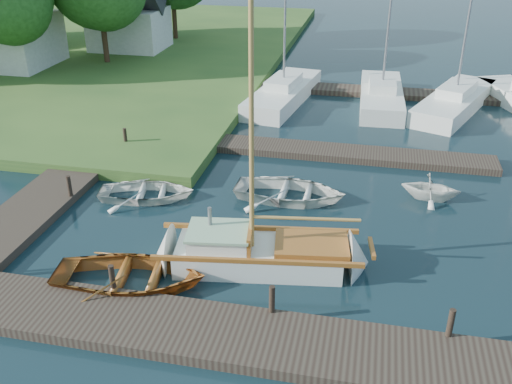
% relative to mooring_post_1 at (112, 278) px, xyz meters
% --- Properties ---
extents(ground, '(160.00, 160.00, 0.00)m').
position_rel_mooring_post_1_xyz_m(ground, '(3.00, 5.00, -0.70)').
color(ground, black).
rests_on(ground, ground).
extents(near_dock, '(18.00, 2.20, 0.30)m').
position_rel_mooring_post_1_xyz_m(near_dock, '(3.00, -1.00, -0.55)').
color(near_dock, '#2D211A').
rests_on(near_dock, ground).
extents(left_dock, '(2.20, 18.00, 0.30)m').
position_rel_mooring_post_1_xyz_m(left_dock, '(-5.00, 7.00, -0.55)').
color(left_dock, '#2D211A').
rests_on(left_dock, ground).
extents(far_dock, '(14.00, 1.60, 0.30)m').
position_rel_mooring_post_1_xyz_m(far_dock, '(5.00, 11.50, -0.55)').
color(far_dock, '#2D211A').
rests_on(far_dock, ground).
extents(pontoon, '(30.00, 1.60, 0.30)m').
position_rel_mooring_post_1_xyz_m(pontoon, '(13.00, 21.00, -0.55)').
color(pontoon, '#2D211A').
rests_on(pontoon, ground).
extents(mooring_post_1, '(0.16, 0.16, 0.80)m').
position_rel_mooring_post_1_xyz_m(mooring_post_1, '(0.00, 0.00, 0.00)').
color(mooring_post_1, black).
rests_on(mooring_post_1, near_dock).
extents(mooring_post_2, '(0.16, 0.16, 0.80)m').
position_rel_mooring_post_1_xyz_m(mooring_post_2, '(4.50, 0.00, 0.00)').
color(mooring_post_2, black).
rests_on(mooring_post_2, near_dock).
extents(mooring_post_3, '(0.16, 0.16, 0.80)m').
position_rel_mooring_post_1_xyz_m(mooring_post_3, '(9.00, 0.00, 0.00)').
color(mooring_post_3, black).
rests_on(mooring_post_3, near_dock).
extents(mooring_post_4, '(0.16, 0.16, 0.80)m').
position_rel_mooring_post_1_xyz_m(mooring_post_4, '(-4.00, 5.00, 0.00)').
color(mooring_post_4, black).
rests_on(mooring_post_4, left_dock).
extents(mooring_post_5, '(0.16, 0.16, 0.80)m').
position_rel_mooring_post_1_xyz_m(mooring_post_5, '(-4.00, 10.00, 0.00)').
color(mooring_post_5, black).
rests_on(mooring_post_5, left_dock).
extents(sailboat, '(7.36, 2.96, 9.83)m').
position_rel_mooring_post_1_xyz_m(sailboat, '(3.78, 2.52, -0.36)').
color(sailboat, white).
rests_on(sailboat, ground).
extents(dinghy, '(4.81, 3.75, 0.91)m').
position_rel_mooring_post_1_xyz_m(dinghy, '(0.20, 0.65, -0.24)').
color(dinghy, '#8E5D17').
rests_on(dinghy, ground).
extents(tender_a, '(3.99, 3.22, 0.73)m').
position_rel_mooring_post_1_xyz_m(tender_a, '(-1.40, 5.93, -0.33)').
color(tender_a, white).
rests_on(tender_a, ground).
extents(tender_c, '(4.17, 3.01, 0.86)m').
position_rel_mooring_post_1_xyz_m(tender_c, '(3.87, 6.99, -0.27)').
color(tender_c, white).
rests_on(tender_c, ground).
extents(tender_d, '(2.33, 2.07, 1.13)m').
position_rel_mooring_post_1_xyz_m(tender_d, '(9.01, 8.12, -0.14)').
color(tender_d, white).
rests_on(tender_d, ground).
extents(marina_boat_0, '(3.33, 8.23, 11.87)m').
position_rel_mooring_post_1_xyz_m(marina_boat_0, '(1.66, 18.54, -0.12)').
color(marina_boat_0, white).
rests_on(marina_boat_0, ground).
extents(marina_boat_2, '(2.47, 7.52, 11.24)m').
position_rel_mooring_post_1_xyz_m(marina_boat_2, '(7.00, 19.22, -0.12)').
color(marina_boat_2, white).
rests_on(marina_boat_2, ground).
extents(marina_boat_3, '(5.10, 8.35, 11.47)m').
position_rel_mooring_post_1_xyz_m(marina_boat_3, '(10.86, 19.04, -0.13)').
color(marina_boat_3, white).
rests_on(marina_boat_3, ground).
extents(house_a, '(6.30, 5.00, 6.29)m').
position_rel_mooring_post_1_xyz_m(house_a, '(-17.00, 21.00, 2.26)').
color(house_a, beige).
rests_on(house_a, shore).
extents(house_c, '(5.25, 4.00, 5.28)m').
position_rel_mooring_post_1_xyz_m(house_c, '(-11.00, 27.00, 1.88)').
color(house_c, beige).
rests_on(house_c, shore).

